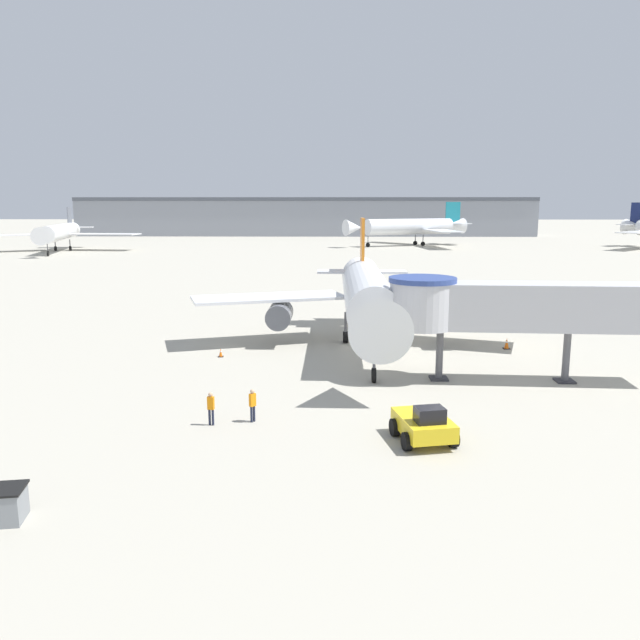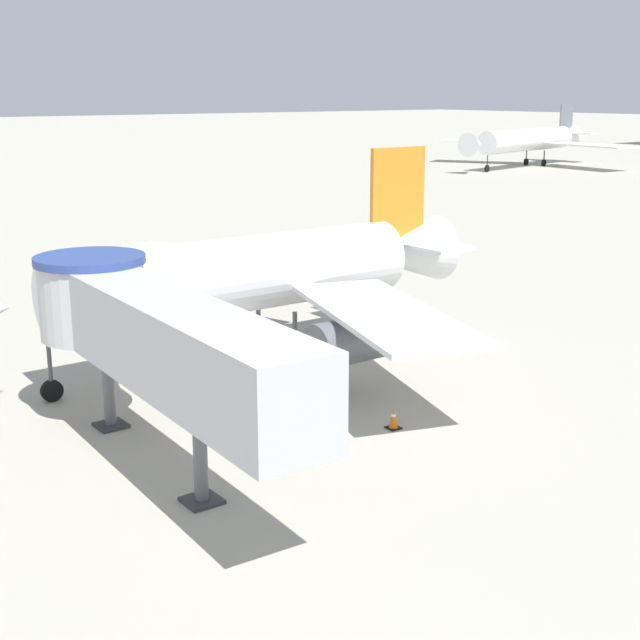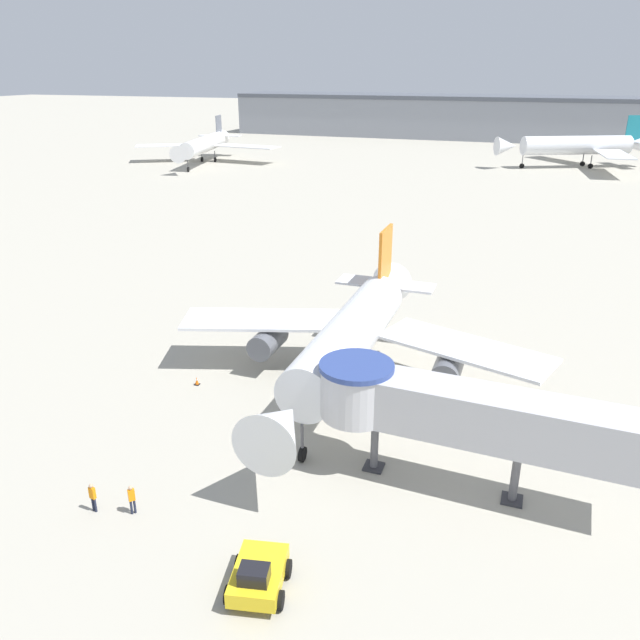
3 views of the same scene
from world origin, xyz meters
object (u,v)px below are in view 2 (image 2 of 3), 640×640
at_px(jet_bridge, 146,329).
at_px(traffic_cone_port_wing, 94,320).
at_px(traffic_cone_starboard_wing, 394,418).
at_px(background_jet_gray_tail, 529,140).
at_px(main_airplane, 247,276).

distance_m(jet_bridge, traffic_cone_port_wing, 19.80).
distance_m(jet_bridge, traffic_cone_starboard_wing, 9.96).
bearing_deg(jet_bridge, traffic_cone_starboard_wing, 76.28).
bearing_deg(jet_bridge, background_jet_gray_tail, 127.86).
relative_size(main_airplane, traffic_cone_port_wing, 45.61).
height_order(traffic_cone_starboard_wing, traffic_cone_port_wing, traffic_cone_starboard_wing).
distance_m(main_airplane, traffic_cone_port_wing, 11.62).
height_order(jet_bridge, traffic_cone_starboard_wing, jet_bridge).
distance_m(jet_bridge, background_jet_gray_tail, 127.18).
xyz_separation_m(main_airplane, background_jet_gray_tail, (-65.03, 95.31, 0.36)).
xyz_separation_m(main_airplane, traffic_cone_starboard_wing, (10.52, -0.22, -3.63)).
height_order(main_airplane, jet_bridge, main_airplane).
height_order(jet_bridge, background_jet_gray_tail, background_jet_gray_tail).
bearing_deg(background_jet_gray_tail, traffic_cone_starboard_wing, -64.40).
height_order(main_airplane, traffic_cone_starboard_wing, main_airplane).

